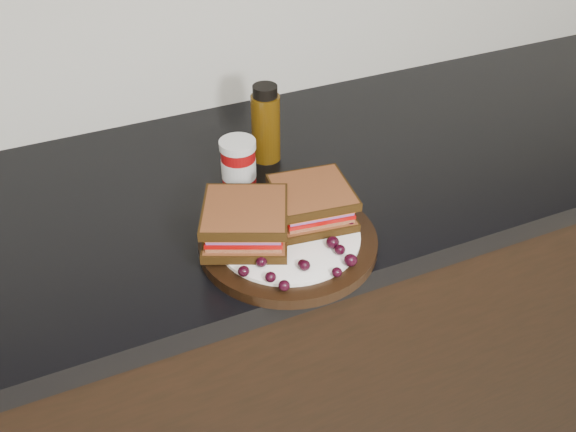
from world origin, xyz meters
name	(u,v)px	position (x,y,z in m)	size (l,w,h in m)	color
base_cabinets	(135,398)	(0.00, 1.70, 0.43)	(3.96, 0.58, 0.86)	black
countertop	(97,230)	(0.00, 1.70, 0.88)	(3.98, 0.60, 0.04)	black
plate	(288,242)	(0.27, 1.51, 0.91)	(0.28, 0.28, 0.02)	black
sandwich_left	(245,223)	(0.20, 1.53, 0.95)	(0.13, 0.13, 0.06)	brown
sandwich_right	(312,203)	(0.32, 1.53, 0.95)	(0.12, 0.12, 0.05)	brown
grape_0	(244,271)	(0.17, 1.45, 0.93)	(0.02, 0.02, 0.02)	black
grape_1	(261,262)	(0.20, 1.46, 0.93)	(0.02, 0.02, 0.02)	black
grape_2	(271,277)	(0.20, 1.42, 0.93)	(0.02, 0.02, 0.02)	black
grape_3	(284,286)	(0.21, 1.40, 0.93)	(0.02, 0.02, 0.02)	black
grape_4	(305,265)	(0.25, 1.42, 0.93)	(0.02, 0.02, 0.02)	black
grape_5	(303,264)	(0.25, 1.43, 0.93)	(0.02, 0.02, 0.01)	black
grape_6	(337,272)	(0.29, 1.39, 0.93)	(0.02, 0.02, 0.01)	black
grape_7	(351,260)	(0.32, 1.40, 0.93)	(0.02, 0.02, 0.02)	black
grape_8	(340,250)	(0.32, 1.43, 0.93)	(0.02, 0.02, 0.02)	black
grape_9	(333,242)	(0.31, 1.45, 0.93)	(0.02, 0.02, 0.02)	black
grape_10	(351,226)	(0.36, 1.48, 0.93)	(0.02, 0.02, 0.02)	black
grape_11	(337,224)	(0.34, 1.49, 0.93)	(0.02, 0.02, 0.02)	black
grape_12	(333,217)	(0.34, 1.51, 0.93)	(0.02, 0.02, 0.02)	black
grape_13	(324,209)	(0.34, 1.53, 0.93)	(0.02, 0.02, 0.02)	black
grape_14	(304,205)	(0.32, 1.56, 0.93)	(0.02, 0.02, 0.02)	black
grape_15	(262,219)	(0.24, 1.55, 0.93)	(0.02, 0.02, 0.02)	black
grape_16	(243,228)	(0.20, 1.54, 0.93)	(0.02, 0.02, 0.02)	black
grape_17	(245,231)	(0.20, 1.53, 0.93)	(0.02, 0.02, 0.02)	black
grape_18	(229,242)	(0.17, 1.51, 0.93)	(0.02, 0.02, 0.02)	black
grape_19	(234,247)	(0.18, 1.50, 0.93)	(0.02, 0.02, 0.02)	black
grape_20	(255,228)	(0.22, 1.53, 0.93)	(0.02, 0.02, 0.02)	black
grape_21	(257,233)	(0.22, 1.52, 0.93)	(0.02, 0.02, 0.02)	black
grape_22	(245,242)	(0.20, 1.51, 0.93)	(0.02, 0.02, 0.02)	black
condiment_jar	(239,164)	(0.26, 1.69, 0.95)	(0.06, 0.06, 0.09)	#960A0C
oil_bottle	(266,123)	(0.34, 1.76, 0.97)	(0.05, 0.05, 0.15)	#482D07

